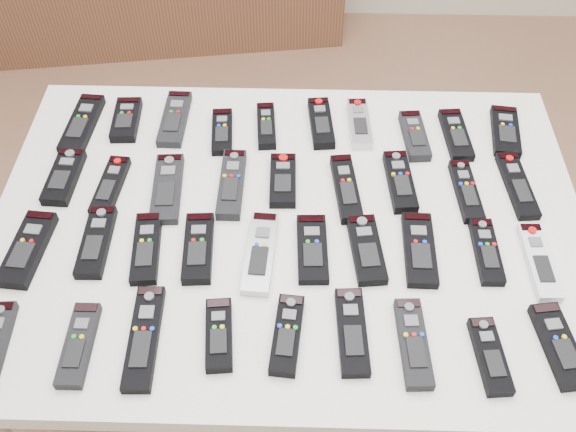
{
  "coord_description": "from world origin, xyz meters",
  "views": [
    {
      "loc": [
        0.02,
        -0.89,
        1.81
      ],
      "look_at": [
        -0.0,
        -0.03,
        0.8
      ],
      "focal_mm": 40.0,
      "sensor_mm": 36.0,
      "label": 1
    }
  ],
  "objects_px": {
    "remote_24": "(312,249)",
    "remote_35": "(413,343)",
    "remote_11": "(110,186)",
    "remote_31": "(144,337)",
    "remote_21": "(146,248)",
    "remote_26": "(419,249)",
    "remote_32": "(219,335)",
    "remote_27": "(486,251)",
    "remote_4": "(266,126)",
    "remote_16": "(400,182)",
    "remote_36": "(490,356)",
    "remote_19": "(28,249)",
    "remote_2": "(175,119)",
    "remote_37": "(559,345)",
    "remote_10": "(64,177)",
    "remote_14": "(283,180)",
    "remote_18": "(517,185)",
    "remote_20": "(96,242)",
    "remote_22": "(198,248)",
    "remote_15": "(346,188)",
    "remote_7": "(415,136)",
    "remote_6": "(359,124)",
    "remote_3": "(222,132)",
    "remote_34": "(352,332)",
    "table": "(288,239)",
    "remote_0": "(82,124)",
    "remote_25": "(366,249)",
    "remote_30": "(79,345)",
    "remote_33": "(287,335)",
    "remote_12": "(167,188)",
    "remote_9": "(505,131)",
    "remote_17": "(466,191)",
    "remote_23": "(260,253)",
    "remote_5": "(321,123)"
  },
  "relations": [
    {
      "from": "remote_17",
      "to": "remote_7",
      "type": "bearing_deg",
      "value": 114.88
    },
    {
      "from": "remote_19",
      "to": "remote_33",
      "type": "xyz_separation_m",
      "value": [
        0.53,
        -0.18,
        -0.0
      ]
    },
    {
      "from": "remote_14",
      "to": "remote_37",
      "type": "relative_size",
      "value": 0.89
    },
    {
      "from": "remote_27",
      "to": "remote_30",
      "type": "height_order",
      "value": "remote_30"
    },
    {
      "from": "remote_27",
      "to": "remote_35",
      "type": "xyz_separation_m",
      "value": [
        -0.17,
        -0.21,
        0.0
      ]
    },
    {
      "from": "remote_10",
      "to": "remote_18",
      "type": "relative_size",
      "value": 0.83
    },
    {
      "from": "remote_23",
      "to": "remote_30",
      "type": "relative_size",
      "value": 1.19
    },
    {
      "from": "remote_2",
      "to": "remote_20",
      "type": "distance_m",
      "value": 0.39
    },
    {
      "from": "remote_36",
      "to": "remote_10",
      "type": "bearing_deg",
      "value": 149.29
    },
    {
      "from": "remote_30",
      "to": "table",
      "type": "bearing_deg",
      "value": 39.44
    },
    {
      "from": "remote_3",
      "to": "remote_7",
      "type": "distance_m",
      "value": 0.45
    },
    {
      "from": "remote_16",
      "to": "remote_26",
      "type": "height_order",
      "value": "remote_16"
    },
    {
      "from": "remote_30",
      "to": "remote_33",
      "type": "bearing_deg",
      "value": 4.34
    },
    {
      "from": "remote_9",
      "to": "remote_31",
      "type": "xyz_separation_m",
      "value": [
        -0.76,
        -0.57,
        0.0
      ]
    },
    {
      "from": "remote_19",
      "to": "remote_25",
      "type": "height_order",
      "value": "remote_19"
    },
    {
      "from": "remote_33",
      "to": "remote_35",
      "type": "xyz_separation_m",
      "value": [
        0.23,
        -0.01,
        -0.0
      ]
    },
    {
      "from": "remote_12",
      "to": "remote_22",
      "type": "relative_size",
      "value": 1.16
    },
    {
      "from": "remote_6",
      "to": "remote_18",
      "type": "xyz_separation_m",
      "value": [
        0.34,
        -0.19,
        -0.0
      ]
    },
    {
      "from": "remote_36",
      "to": "remote_19",
      "type": "bearing_deg",
      "value": 161.35
    },
    {
      "from": "remote_20",
      "to": "remote_22",
      "type": "relative_size",
      "value": 1.05
    },
    {
      "from": "remote_6",
      "to": "remote_26",
      "type": "xyz_separation_m",
      "value": [
        0.1,
        -0.37,
        -0.0
      ]
    },
    {
      "from": "remote_31",
      "to": "remote_35",
      "type": "distance_m",
      "value": 0.48
    },
    {
      "from": "remote_11",
      "to": "remote_27",
      "type": "relative_size",
      "value": 1.05
    },
    {
      "from": "remote_7",
      "to": "remote_32",
      "type": "relative_size",
      "value": 1.07
    },
    {
      "from": "remote_4",
      "to": "remote_12",
      "type": "height_order",
      "value": "remote_4"
    },
    {
      "from": "remote_3",
      "to": "remote_34",
      "type": "xyz_separation_m",
      "value": [
        0.29,
        -0.53,
        0.0
      ]
    },
    {
      "from": "remote_33",
      "to": "remote_3",
      "type": "bearing_deg",
      "value": 112.63
    },
    {
      "from": "remote_2",
      "to": "remote_23",
      "type": "distance_m",
      "value": 0.46
    },
    {
      "from": "remote_32",
      "to": "remote_35",
      "type": "height_order",
      "value": "same"
    },
    {
      "from": "remote_20",
      "to": "remote_30",
      "type": "xyz_separation_m",
      "value": [
        0.02,
        -0.23,
        0.0
      ]
    },
    {
      "from": "remote_9",
      "to": "remote_18",
      "type": "xyz_separation_m",
      "value": [
        -0.01,
        -0.17,
        -0.0
      ]
    },
    {
      "from": "remote_18",
      "to": "remote_20",
      "type": "xyz_separation_m",
      "value": [
        -0.89,
        -0.18,
        0.0
      ]
    },
    {
      "from": "remote_26",
      "to": "remote_11",
      "type": "bearing_deg",
      "value": 167.89
    },
    {
      "from": "remote_25",
      "to": "remote_17",
      "type": "bearing_deg",
      "value": 29.86
    },
    {
      "from": "remote_6",
      "to": "remote_10",
      "type": "xyz_separation_m",
      "value": [
        -0.66,
        -0.19,
        0.0
      ]
    },
    {
      "from": "remote_11",
      "to": "remote_31",
      "type": "height_order",
      "value": "remote_11"
    },
    {
      "from": "remote_37",
      "to": "remote_10",
      "type": "bearing_deg",
      "value": 150.55
    },
    {
      "from": "remote_14",
      "to": "remote_16",
      "type": "height_order",
      "value": "remote_16"
    },
    {
      "from": "remote_20",
      "to": "remote_25",
      "type": "height_order",
      "value": "same"
    },
    {
      "from": "remote_4",
      "to": "remote_16",
      "type": "relative_size",
      "value": 0.85
    },
    {
      "from": "remote_22",
      "to": "remote_35",
      "type": "distance_m",
      "value": 0.46
    },
    {
      "from": "remote_15",
      "to": "remote_31",
      "type": "xyz_separation_m",
      "value": [
        -0.38,
        -0.38,
        -0.0
      ]
    },
    {
      "from": "remote_7",
      "to": "remote_10",
      "type": "height_order",
      "value": "same"
    },
    {
      "from": "remote_2",
      "to": "remote_11",
      "type": "relative_size",
      "value": 1.11
    },
    {
      "from": "remote_21",
      "to": "remote_26",
      "type": "xyz_separation_m",
      "value": [
        0.55,
        0.01,
        0.0
      ]
    },
    {
      "from": "remote_24",
      "to": "remote_35",
      "type": "height_order",
      "value": "remote_35"
    },
    {
      "from": "table",
      "to": "remote_0",
      "type": "xyz_separation_m",
      "value": [
        -0.5,
        0.28,
        0.07
      ]
    },
    {
      "from": "remote_12",
      "to": "remote_16",
      "type": "height_order",
      "value": "remote_16"
    },
    {
      "from": "remote_5",
      "to": "remote_21",
      "type": "bearing_deg",
      "value": -138.14
    },
    {
      "from": "remote_27",
      "to": "remote_31",
      "type": "distance_m",
      "value": 0.69
    }
  ]
}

